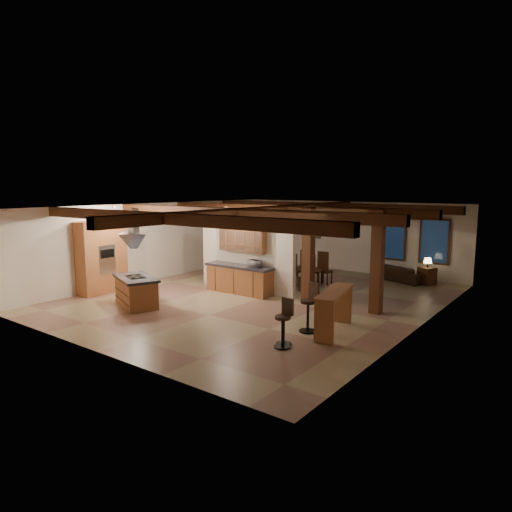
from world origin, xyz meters
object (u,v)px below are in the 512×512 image
Objects in this scene: bar_counter at (334,304)px; kitchen_island at (136,291)px; sofa at (401,273)px; dining_table at (299,277)px.

kitchen_island is at bearing -167.77° from bar_counter.
kitchen_island is 1.01× the size of sofa.
sofa is at bearing 58.67° from kitchen_island.
kitchen_island is at bearing -132.32° from dining_table.
kitchen_island is 5.86m from dining_table.
bar_counter is at bearing 118.81° from sofa.
dining_table is at bearing 130.73° from bar_counter.
bar_counter is (0.83, -7.01, 0.41)m from sofa.
kitchen_island is at bearing 80.70° from sofa.
sofa is at bearing 96.78° from bar_counter.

